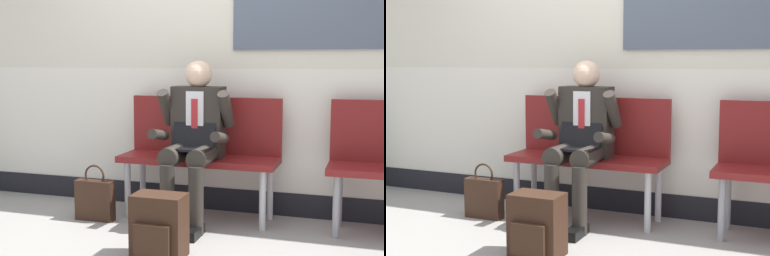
% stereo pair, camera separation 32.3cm
% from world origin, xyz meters
% --- Properties ---
extents(ground_plane, '(18.00, 18.00, 0.00)m').
position_xyz_m(ground_plane, '(0.00, 0.00, 0.00)').
color(ground_plane, gray).
extents(station_wall, '(6.65, 0.16, 2.99)m').
position_xyz_m(station_wall, '(0.01, 0.73, 1.49)').
color(station_wall, beige).
rests_on(station_wall, ground).
extents(bench_with_person, '(1.25, 0.42, 0.96)m').
position_xyz_m(bench_with_person, '(-0.03, 0.46, 0.56)').
color(bench_with_person, maroon).
rests_on(bench_with_person, ground).
extents(person_seated, '(0.57, 0.70, 1.25)m').
position_xyz_m(person_seated, '(-0.03, 0.26, 0.67)').
color(person_seated, '#2D2823').
rests_on(person_seated, ground).
extents(backpack, '(0.33, 0.26, 0.41)m').
position_xyz_m(backpack, '(0.00, -0.52, 0.20)').
color(backpack, '#331E14').
rests_on(backpack, ground).
extents(handbag, '(0.31, 0.10, 0.44)m').
position_xyz_m(handbag, '(-0.79, 0.09, 0.17)').
color(handbag, '#331E14').
rests_on(handbag, ground).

